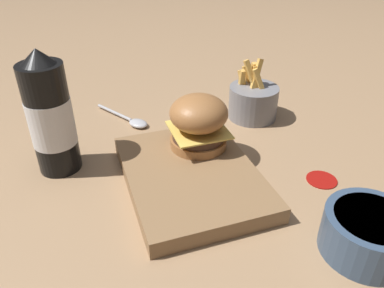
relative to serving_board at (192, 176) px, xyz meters
name	(u,v)px	position (x,y,z in m)	size (l,w,h in m)	color
ground_plane	(187,177)	(0.02, 0.00, -0.01)	(6.00, 6.00, 0.00)	#9E7A56
serving_board	(192,176)	(0.00, 0.00, 0.00)	(0.29, 0.22, 0.03)	olive
burger	(199,122)	(0.07, -0.04, 0.07)	(0.11, 0.11, 0.10)	#9E6638
ketchup_bottle	(51,117)	(0.12, 0.21, 0.09)	(0.08, 0.08, 0.22)	black
fries_basket	(253,101)	(0.19, -0.21, 0.02)	(0.11, 0.11, 0.14)	slate
side_bowl	(368,233)	(-0.22, -0.18, 0.02)	(0.12, 0.12, 0.06)	#384C66
spoon	(133,121)	(0.25, 0.06, -0.01)	(0.15, 0.10, 0.01)	#B2B2B7
ketchup_puddle	(322,179)	(-0.07, -0.22, -0.01)	(0.05, 0.05, 0.00)	#9E140F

